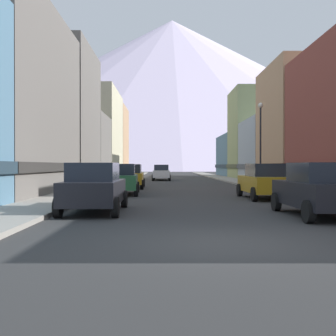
{
  "coord_description": "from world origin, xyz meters",
  "views": [
    {
      "loc": [
        -1.3,
        -8.99,
        1.68
      ],
      "look_at": [
        -0.88,
        34.13,
        1.43
      ],
      "focal_mm": 44.28,
      "sensor_mm": 36.0,
      "label": 1
    }
  ],
  "objects_px": {
    "car_left_0": "(95,187)",
    "car_right_0": "(319,189)",
    "car_right_1": "(265,181)",
    "potted_plant_2": "(301,181)",
    "potted_plant_0": "(79,182)",
    "car_driving_0": "(161,172)",
    "streetlamp_right": "(261,132)",
    "car_left_2": "(130,176)",
    "car_left_1": "(121,179)",
    "car_driving_1": "(161,172)",
    "pedestrian_0": "(285,178)"
  },
  "relations": [
    {
      "from": "car_right_0",
      "to": "car_left_2",
      "type": "bearing_deg",
      "value": 114.08
    },
    {
      "from": "car_driving_1",
      "to": "potted_plant_0",
      "type": "xyz_separation_m",
      "value": [
        -5.4,
        -19.31,
        -0.34
      ]
    },
    {
      "from": "car_right_1",
      "to": "potted_plant_2",
      "type": "distance_m",
      "value": 5.21
    },
    {
      "from": "car_left_0",
      "to": "car_left_2",
      "type": "height_order",
      "value": "same"
    },
    {
      "from": "car_right_1",
      "to": "car_driving_0",
      "type": "bearing_deg",
      "value": 100.79
    },
    {
      "from": "car_driving_0",
      "to": "potted_plant_0",
      "type": "height_order",
      "value": "car_driving_0"
    },
    {
      "from": "streetlamp_right",
      "to": "potted_plant_2",
      "type": "bearing_deg",
      "value": -64.25
    },
    {
      "from": "car_left_1",
      "to": "car_left_2",
      "type": "distance_m",
      "value": 6.57
    },
    {
      "from": "car_driving_0",
      "to": "car_driving_1",
      "type": "xyz_separation_m",
      "value": [
        0.0,
        -2.31,
        0.0
      ]
    },
    {
      "from": "potted_plant_2",
      "to": "pedestrian_0",
      "type": "height_order",
      "value": "pedestrian_0"
    },
    {
      "from": "car_left_0",
      "to": "car_driving_1",
      "type": "height_order",
      "value": "same"
    },
    {
      "from": "car_left_2",
      "to": "potted_plant_2",
      "type": "xyz_separation_m",
      "value": [
        10.8,
        -5.58,
        -0.15
      ]
    },
    {
      "from": "car_right_1",
      "to": "streetlamp_right",
      "type": "height_order",
      "value": "streetlamp_right"
    },
    {
      "from": "car_left_1",
      "to": "car_left_2",
      "type": "bearing_deg",
      "value": 90.01
    },
    {
      "from": "car_left_2",
      "to": "potted_plant_0",
      "type": "height_order",
      "value": "car_left_2"
    },
    {
      "from": "car_right_1",
      "to": "car_left_0",
      "type": "bearing_deg",
      "value": -141.77
    },
    {
      "from": "car_right_1",
      "to": "potted_plant_0",
      "type": "distance_m",
      "value": 12.73
    },
    {
      "from": "car_left_2",
      "to": "potted_plant_0",
      "type": "distance_m",
      "value": 4.38
    },
    {
      "from": "car_right_1",
      "to": "pedestrian_0",
      "type": "xyz_separation_m",
      "value": [
        2.45,
        4.73,
        0.01
      ]
    },
    {
      "from": "car_right_0",
      "to": "car_driving_0",
      "type": "height_order",
      "value": "same"
    },
    {
      "from": "car_left_2",
      "to": "car_right_1",
      "type": "height_order",
      "value": "same"
    },
    {
      "from": "car_left_1",
      "to": "streetlamp_right",
      "type": "bearing_deg",
      "value": 25.76
    },
    {
      "from": "car_left_0",
      "to": "potted_plant_0",
      "type": "distance_m",
      "value": 13.11
    },
    {
      "from": "car_driving_1",
      "to": "potted_plant_2",
      "type": "relative_size",
      "value": 4.2
    },
    {
      "from": "car_left_0",
      "to": "car_right_0",
      "type": "bearing_deg",
      "value": -9.93
    },
    {
      "from": "car_left_2",
      "to": "potted_plant_2",
      "type": "height_order",
      "value": "car_left_2"
    },
    {
      "from": "car_driving_1",
      "to": "streetlamp_right",
      "type": "relative_size",
      "value": 0.75
    },
    {
      "from": "car_left_1",
      "to": "potted_plant_2",
      "type": "relative_size",
      "value": 4.27
    },
    {
      "from": "car_right_1",
      "to": "potted_plant_2",
      "type": "height_order",
      "value": "car_right_1"
    },
    {
      "from": "potted_plant_0",
      "to": "car_right_0",
      "type": "bearing_deg",
      "value": -52.43
    },
    {
      "from": "car_right_1",
      "to": "car_driving_1",
      "type": "xyz_separation_m",
      "value": [
        -5.4,
        26.03,
        0.0
      ]
    },
    {
      "from": "potted_plant_0",
      "to": "potted_plant_2",
      "type": "relative_size",
      "value": 0.79
    },
    {
      "from": "car_driving_0",
      "to": "car_right_0",
      "type": "bearing_deg",
      "value": -81.39
    },
    {
      "from": "car_driving_0",
      "to": "streetlamp_right",
      "type": "height_order",
      "value": "streetlamp_right"
    },
    {
      "from": "potted_plant_0",
      "to": "potted_plant_2",
      "type": "height_order",
      "value": "potted_plant_2"
    },
    {
      "from": "car_right_1",
      "to": "potted_plant_0",
      "type": "relative_size",
      "value": 5.34
    },
    {
      "from": "car_left_1",
      "to": "pedestrian_0",
      "type": "height_order",
      "value": "pedestrian_0"
    },
    {
      "from": "car_right_1",
      "to": "car_driving_1",
      "type": "bearing_deg",
      "value": 101.72
    },
    {
      "from": "car_driving_1",
      "to": "streetlamp_right",
      "type": "height_order",
      "value": "streetlamp_right"
    },
    {
      "from": "car_left_2",
      "to": "car_right_0",
      "type": "xyz_separation_m",
      "value": [
        7.6,
        -17.01,
        0.0
      ]
    },
    {
      "from": "car_driving_0",
      "to": "potted_plant_0",
      "type": "bearing_deg",
      "value": -104.02
    },
    {
      "from": "car_left_1",
      "to": "streetlamp_right",
      "type": "height_order",
      "value": "streetlamp_right"
    },
    {
      "from": "streetlamp_right",
      "to": "car_left_2",
      "type": "bearing_deg",
      "value": 166.71
    },
    {
      "from": "car_driving_0",
      "to": "potted_plant_2",
      "type": "distance_m",
      "value": 25.72
    },
    {
      "from": "potted_plant_2",
      "to": "car_right_1",
      "type": "bearing_deg",
      "value": -127.92
    },
    {
      "from": "car_right_0",
      "to": "car_driving_1",
      "type": "bearing_deg",
      "value": 99.2
    },
    {
      "from": "car_right_0",
      "to": "car_right_1",
      "type": "xyz_separation_m",
      "value": [
        0.0,
        7.32,
        0.0
      ]
    },
    {
      "from": "car_right_1",
      "to": "car_driving_0",
      "type": "height_order",
      "value": "same"
    },
    {
      "from": "car_left_1",
      "to": "potted_plant_0",
      "type": "xyz_separation_m",
      "value": [
        -3.2,
        3.61,
        -0.34
      ]
    },
    {
      "from": "car_left_1",
      "to": "potted_plant_2",
      "type": "xyz_separation_m",
      "value": [
        10.8,
        0.99,
        -0.15
      ]
    }
  ]
}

